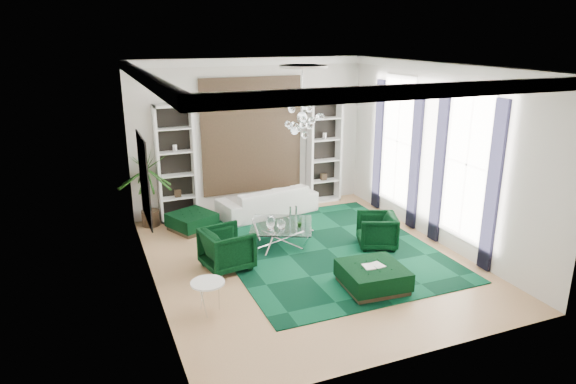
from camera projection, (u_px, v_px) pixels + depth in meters
name	position (u px, v px, depth m)	size (l,w,h in m)	color
floor	(308.00, 260.00, 10.32)	(6.00, 7.00, 0.02)	tan
ceiling	(310.00, 65.00, 9.18)	(6.00, 7.00, 0.02)	white
wall_back	(251.00, 135.00, 12.85)	(6.00, 0.02, 3.80)	silver
wall_front	(421.00, 232.00, 6.65)	(6.00, 0.02, 3.80)	silver
wall_left	(147.00, 185.00, 8.67)	(0.02, 7.00, 3.80)	silver
wall_right	(439.00, 155.00, 10.83)	(0.02, 7.00, 3.80)	silver
crown_molding	(310.00, 71.00, 9.21)	(6.00, 7.00, 0.18)	white
ceiling_medallion	(303.00, 66.00, 9.46)	(0.90, 0.90, 0.05)	white
tapestry	(252.00, 136.00, 12.81)	(2.50, 0.06, 2.80)	black
shelving_left	(176.00, 164.00, 12.12)	(0.90, 0.38, 2.80)	white
shelving_right	(324.00, 150.00, 13.53)	(0.90, 0.38, 2.80)	white
painting	(145.00, 179.00, 9.23)	(0.04, 1.30, 1.60)	black
window_near	(467.00, 164.00, 10.03)	(0.03, 1.10, 2.90)	white
curtain_near_a	(493.00, 188.00, 9.40)	(0.07, 0.30, 3.25)	black
curtain_near_b	(439.00, 168.00, 10.78)	(0.07, 0.30, 3.25)	black
window_far	(398.00, 141.00, 12.15)	(0.03, 1.10, 2.90)	white
curtain_far_a	(415.00, 159.00, 11.53)	(0.07, 0.30, 3.25)	black
curtain_far_b	(378.00, 145.00, 12.90)	(0.07, 0.30, 3.25)	black
rug	(327.00, 249.00, 10.79)	(4.20, 5.00, 0.02)	black
sofa	(268.00, 201.00, 12.77)	(2.45, 0.96, 0.72)	silver
armchair_left	(227.00, 249.00, 9.83)	(0.86, 0.89, 0.81)	black
armchair_right	(377.00, 231.00, 10.84)	(0.78, 0.80, 0.73)	black
coffee_table	(282.00, 234.00, 11.03)	(1.28, 1.28, 0.44)	white
ottoman_side	(192.00, 222.00, 11.82)	(0.90, 0.90, 0.40)	black
ottoman_front	(373.00, 277.00, 9.12)	(1.06, 1.06, 0.42)	black
book	(373.00, 266.00, 9.05)	(0.38, 0.25, 0.03)	white
side_table	(208.00, 298.00, 8.31)	(0.55, 0.55, 0.53)	white
palm	(147.00, 180.00, 11.81)	(1.40, 1.40, 2.24)	#1C4A14
chandelier	(302.00, 118.00, 9.58)	(0.83, 0.83, 0.74)	white
table_plant	(300.00, 222.00, 10.81)	(0.13, 0.10, 0.23)	#1C4A14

